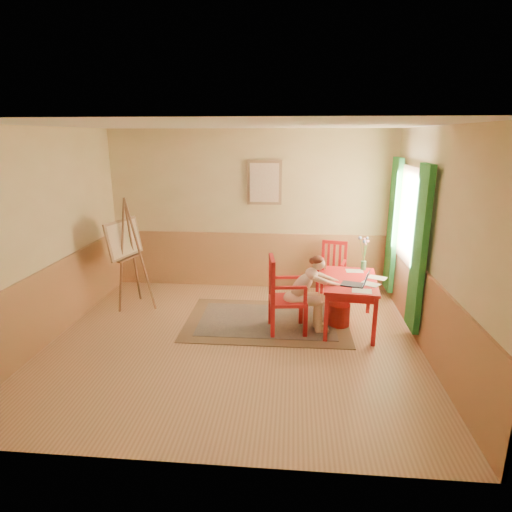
# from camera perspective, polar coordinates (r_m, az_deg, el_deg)

# --- Properties ---
(room) EXTENTS (5.04, 4.54, 2.84)m
(room) POSITION_cam_1_polar(r_m,az_deg,el_deg) (5.40, -3.16, 2.06)
(room) COLOR tan
(room) RESTS_ON ground
(wainscot) EXTENTS (5.00, 4.50, 1.00)m
(wainscot) POSITION_cam_1_polar(r_m,az_deg,el_deg) (6.42, -2.04, -4.08)
(wainscot) COLOR tan
(wainscot) RESTS_ON room
(window) EXTENTS (0.12, 2.01, 2.20)m
(window) POSITION_cam_1_polar(r_m,az_deg,el_deg) (6.64, 19.45, 3.29)
(window) COLOR white
(window) RESTS_ON room
(wall_portrait) EXTENTS (0.60, 0.05, 0.76)m
(wall_portrait) POSITION_cam_1_polar(r_m,az_deg,el_deg) (7.45, 1.13, 9.77)
(wall_portrait) COLOR #906B4B
(wall_portrait) RESTS_ON room
(rug) EXTENTS (2.41, 1.62, 0.02)m
(rug) POSITION_cam_1_polar(r_m,az_deg,el_deg) (6.46, 1.49, -8.65)
(rug) COLOR #8C7251
(rug) RESTS_ON room
(table) EXTENTS (0.83, 1.26, 0.72)m
(table) POSITION_cam_1_polar(r_m,az_deg,el_deg) (6.22, 12.50, -3.85)
(table) COLOR red
(table) RESTS_ON room
(chair_left) EXTENTS (0.56, 0.54, 1.09)m
(chair_left) POSITION_cam_1_polar(r_m,az_deg,el_deg) (5.96, 3.72, -5.23)
(chair_left) COLOR red
(chair_left) RESTS_ON room
(chair_back) EXTENTS (0.53, 0.54, 0.97)m
(chair_back) POSITION_cam_1_polar(r_m,az_deg,el_deg) (7.31, 10.13, -1.93)
(chair_back) COLOR red
(chair_back) RESTS_ON room
(figure) EXTENTS (0.84, 0.41, 1.11)m
(figure) POSITION_cam_1_polar(r_m,az_deg,el_deg) (5.98, 6.83, -4.57)
(figure) COLOR beige
(figure) RESTS_ON room
(laptop) EXTENTS (0.41, 0.32, 0.22)m
(laptop) POSITION_cam_1_polar(r_m,az_deg,el_deg) (5.94, 13.38, -3.47)
(laptop) COLOR #1E2338
(laptop) RESTS_ON table
(papers) EXTENTS (0.59, 1.06, 0.00)m
(papers) POSITION_cam_1_polar(r_m,az_deg,el_deg) (6.18, 14.45, -3.19)
(papers) COLOR white
(papers) RESTS_ON table
(vase) EXTENTS (0.18, 0.26, 0.51)m
(vase) POSITION_cam_1_polar(r_m,az_deg,el_deg) (6.62, 14.22, 0.18)
(vase) COLOR #3F724C
(vase) RESTS_ON table
(wastebasket) EXTENTS (0.35, 0.35, 0.33)m
(wastebasket) POSITION_cam_1_polar(r_m,az_deg,el_deg) (6.38, 11.02, -7.72)
(wastebasket) COLOR red
(wastebasket) RESTS_ON room
(easel) EXTENTS (0.67, 0.79, 1.77)m
(easel) POSITION_cam_1_polar(r_m,az_deg,el_deg) (7.02, -16.99, 1.66)
(easel) COLOR brown
(easel) RESTS_ON room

